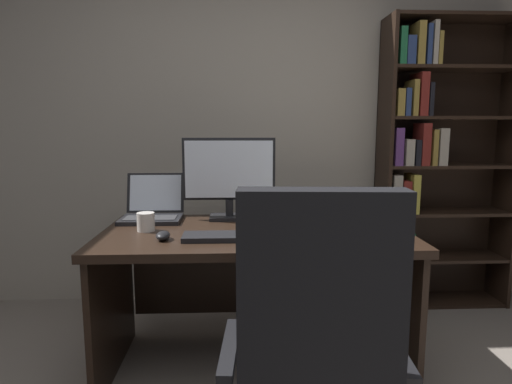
% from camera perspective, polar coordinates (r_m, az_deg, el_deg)
% --- Properties ---
extents(wall_back, '(5.35, 0.12, 2.72)m').
position_cam_1_polar(wall_back, '(3.16, 0.96, 10.38)').
color(wall_back, '#A89E8E').
rests_on(wall_back, ground).
extents(desk, '(1.53, 0.81, 0.74)m').
position_cam_1_polar(desk, '(2.33, -0.25, -9.46)').
color(desk, black).
rests_on(desk, ground).
extents(bookshelf, '(0.91, 0.29, 1.98)m').
position_cam_1_polar(bookshelf, '(3.24, 21.98, 3.17)').
color(bookshelf, black).
rests_on(bookshelf, ground).
extents(office_chair, '(0.64, 0.60, 1.09)m').
position_cam_1_polar(office_chair, '(1.52, 7.73, -23.24)').
color(office_chair, black).
rests_on(office_chair, ground).
extents(monitor, '(0.52, 0.16, 0.46)m').
position_cam_1_polar(monitor, '(2.43, -3.57, 1.90)').
color(monitor, black).
rests_on(monitor, desk).
extents(laptop, '(0.33, 0.32, 0.25)m').
position_cam_1_polar(laptop, '(2.51, -13.47, -2.31)').
color(laptop, black).
rests_on(laptop, desk).
extents(keyboard, '(0.42, 0.15, 0.02)m').
position_cam_1_polar(keyboard, '(2.02, -3.71, -5.89)').
color(keyboard, black).
rests_on(keyboard, desk).
extents(computer_mouse, '(0.06, 0.10, 0.04)m').
position_cam_1_polar(computer_mouse, '(2.05, -12.17, -5.65)').
color(computer_mouse, black).
rests_on(computer_mouse, desk).
extents(reading_stand_with_book, '(0.32, 0.29, 0.15)m').
position_cam_1_polar(reading_stand_with_book, '(2.57, 8.29, -1.38)').
color(reading_stand_with_book, black).
rests_on(reading_stand_with_book, desk).
extents(open_binder, '(0.46, 0.40, 0.02)m').
position_cam_1_polar(open_binder, '(2.05, 12.69, -5.93)').
color(open_binder, yellow).
rests_on(open_binder, desk).
extents(notepad, '(0.18, 0.23, 0.01)m').
position_cam_1_polar(notepad, '(2.17, 4.51, -5.11)').
color(notepad, white).
rests_on(notepad, desk).
extents(pen, '(0.14, 0.03, 0.01)m').
position_cam_1_polar(pen, '(2.17, 5.03, -4.87)').
color(pen, navy).
rests_on(pen, notepad).
extents(coffee_mug, '(0.09, 0.09, 0.09)m').
position_cam_1_polar(coffee_mug, '(2.24, -14.33, -3.83)').
color(coffee_mug, silver).
rests_on(coffee_mug, desk).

